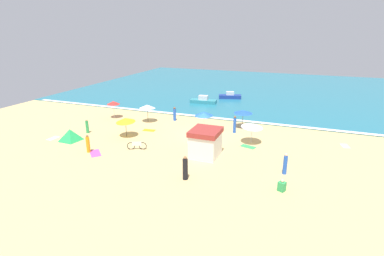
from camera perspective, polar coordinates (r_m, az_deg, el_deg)
ground_plane at (r=31.85m, az=1.96°, el=-1.31°), size 60.00×60.00×0.00m
ocean_water at (r=58.19m, az=11.13°, el=7.41°), size 60.00×44.00×0.10m
wave_breaker_foam at (r=37.54m, az=5.12°, el=1.85°), size 57.00×0.70×0.01m
lifeguard_cabana at (r=26.28m, az=2.55°, el=-2.74°), size 2.46×2.80×2.44m
beach_umbrella_0 at (r=34.11m, az=9.62°, el=3.02°), size 2.74×2.74×2.02m
beach_umbrella_1 at (r=36.12m, az=-8.41°, el=4.04°), size 2.12×2.14×2.16m
beach_umbrella_2 at (r=32.72m, az=2.28°, el=2.68°), size 2.65×2.65×2.11m
beach_umbrella_3 at (r=31.53m, az=-12.43°, el=1.48°), size 2.54×2.56×2.09m
beach_umbrella_4 at (r=38.62m, az=-14.61°, el=4.63°), size 2.17×2.17×2.16m
beach_umbrella_5 at (r=29.50m, az=11.27°, el=0.48°), size 2.83×2.82×2.09m
beach_tent at (r=32.36m, az=-21.95°, el=-1.22°), size 2.42×2.40×1.21m
parked_bicycle at (r=28.40m, az=-10.36°, el=-3.27°), size 1.72×0.72×0.76m
beachgoer_0 at (r=24.29m, az=17.16°, el=-6.51°), size 0.37×0.37×1.71m
beachgoer_1 at (r=22.41m, az=-1.29°, el=-7.65°), size 0.43×0.43×1.86m
beachgoer_2 at (r=29.50m, az=-0.44°, el=-2.06°), size 0.40×0.40×0.95m
beachgoer_3 at (r=22.00m, az=16.58°, el=-10.43°), size 0.59×0.59×0.90m
beachgoer_4 at (r=34.09m, az=-19.16°, el=0.29°), size 0.41×0.41×1.55m
beachgoer_5 at (r=36.67m, az=-3.30°, el=2.64°), size 0.44×0.44×1.70m
beachgoer_6 at (r=32.52m, az=8.04°, el=0.64°), size 0.36×0.36×1.89m
beachgoer_7 at (r=28.76m, az=-19.02°, el=-2.87°), size 0.34×0.34×1.67m
beach_towel_0 at (r=29.18m, az=10.52°, el=-3.48°), size 1.58×1.13×0.01m
beach_towel_1 at (r=33.58m, az=-8.09°, el=-0.43°), size 1.43×0.88×0.01m
beach_towel_2 at (r=32.36m, az=26.90°, el=-3.03°), size 0.86×1.21×0.01m
beach_towel_3 at (r=33.96m, az=-24.71°, el=-1.76°), size 0.70×1.26×0.01m
beach_towel_4 at (r=28.59m, az=-17.78°, el=-4.54°), size 1.87×1.86×0.01m
small_boat_0 at (r=45.13m, az=2.15°, el=5.19°), size 3.97×1.75×1.14m
small_boat_1 at (r=48.51m, az=7.17°, el=5.99°), size 3.67×2.16×1.09m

